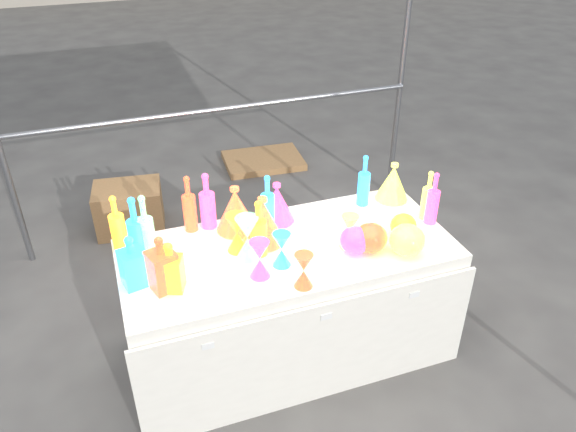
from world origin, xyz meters
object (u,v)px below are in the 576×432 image
object	(u,v)px
display_table	(289,301)
lampshade_0	(263,220)
cardboard_box_closed	(129,208)
hourglass_0	(304,271)
decanter_0	(171,266)
globe_0	(403,227)
bottle_0	(117,222)

from	to	relation	value
display_table	lampshade_0	xyz separation A→B (m)	(-0.11, 0.11, 0.51)
cardboard_box_closed	hourglass_0	world-z (taller)	hourglass_0
decanter_0	globe_0	distance (m)	1.29
cardboard_box_closed	decanter_0	distance (m)	1.95
cardboard_box_closed	lampshade_0	world-z (taller)	lampshade_0
decanter_0	globe_0	xyz separation A→B (m)	(1.28, 0.03, -0.07)
display_table	globe_0	world-z (taller)	globe_0
cardboard_box_closed	hourglass_0	distance (m)	2.24
cardboard_box_closed	globe_0	xyz separation A→B (m)	(1.38, -1.79, 0.62)
cardboard_box_closed	bottle_0	distance (m)	1.56
bottle_0	decanter_0	size ratio (longest dim) A/B	1.19
bottle_0	globe_0	xyz separation A→B (m)	(1.49, -0.41, -0.10)
cardboard_box_closed	lampshade_0	bearing A→B (deg)	-60.29
decanter_0	cardboard_box_closed	bearing A→B (deg)	114.32
cardboard_box_closed	globe_0	distance (m)	2.35
display_table	cardboard_box_closed	world-z (taller)	display_table
bottle_0	lampshade_0	bearing A→B (deg)	-15.49
hourglass_0	lampshade_0	distance (m)	0.45
decanter_0	globe_0	bearing A→B (deg)	22.56
bottle_0	hourglass_0	world-z (taller)	bottle_0
decanter_0	lampshade_0	bearing A→B (deg)	45.26
globe_0	lampshade_0	size ratio (longest dim) A/B	0.54
decanter_0	hourglass_0	size ratio (longest dim) A/B	1.42
cardboard_box_closed	decanter_0	xyz separation A→B (m)	(0.10, -1.82, 0.70)
cardboard_box_closed	globe_0	size ratio (longest dim) A/B	3.52
globe_0	lampshade_0	xyz separation A→B (m)	(-0.75, 0.21, 0.08)
cardboard_box_closed	hourglass_0	bearing A→B (deg)	-62.99
display_table	globe_0	size ratio (longest dim) A/B	12.52
bottle_0	cardboard_box_closed	bearing A→B (deg)	85.54
cardboard_box_closed	bottle_0	world-z (taller)	bottle_0
decanter_0	bottle_0	bearing A→B (deg)	136.07
hourglass_0	lampshade_0	xyz separation A→B (m)	(-0.07, 0.44, 0.04)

